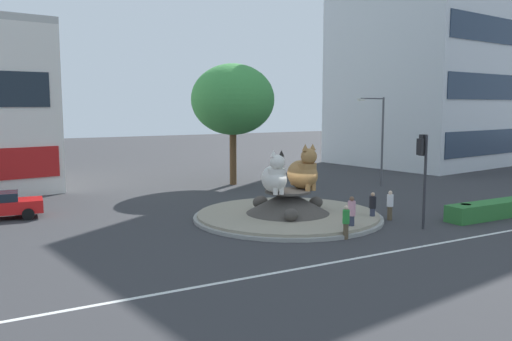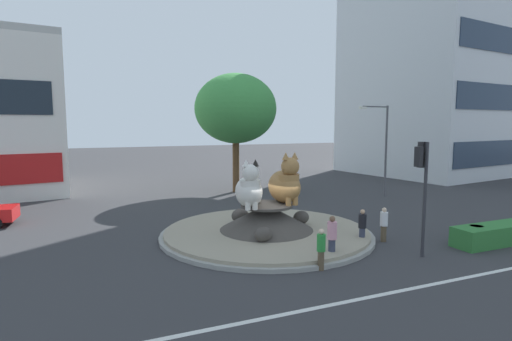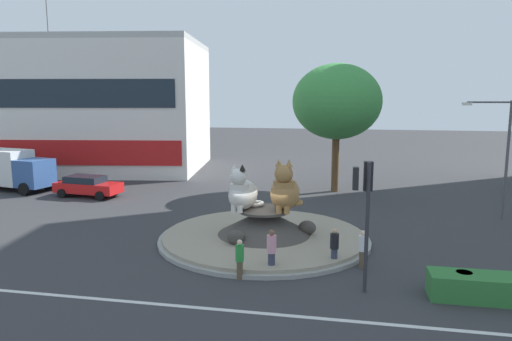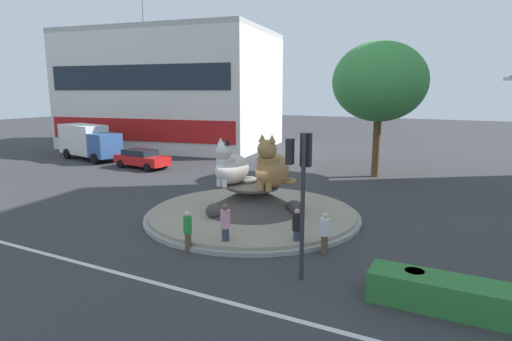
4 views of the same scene
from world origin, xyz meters
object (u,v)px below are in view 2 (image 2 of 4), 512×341
at_px(pedestrian_black_shirt, 362,226).
at_px(litter_bin, 476,236).
at_px(streetlight_arm, 383,143).
at_px(cat_statue_tabby, 285,184).
at_px(pedestrian_white_shirt, 384,224).
at_px(traffic_light_mast, 422,173).
at_px(office_tower, 448,29).
at_px(cat_statue_white, 249,189).
at_px(pedestrian_pink_shirt, 332,236).
at_px(pedestrian_green_shirt, 321,248).
at_px(broadleaf_tree_behind_island, 236,109).

relative_size(pedestrian_black_shirt, litter_bin, 1.77).
relative_size(streetlight_arm, litter_bin, 7.52).
height_order(cat_statue_tabby, litter_bin, cat_statue_tabby).
xyz_separation_m(pedestrian_black_shirt, pedestrian_white_shirt, (1.15, -0.10, 0.01)).
height_order(traffic_light_mast, office_tower, office_tower).
relative_size(cat_statue_white, pedestrian_black_shirt, 1.44).
height_order(office_tower, pedestrian_black_shirt, office_tower).
xyz_separation_m(streetlight_arm, pedestrian_pink_shirt, (-11.46, -10.74, -3.10)).
distance_m(pedestrian_green_shirt, pedestrian_pink_shirt, 1.44).
xyz_separation_m(traffic_light_mast, pedestrian_white_shirt, (0.07, 2.27, -2.63)).
bearing_deg(traffic_light_mast, cat_statue_tabby, 31.25).
bearing_deg(pedestrian_pink_shirt, streetlight_arm, 125.24).
bearing_deg(traffic_light_mast, broadleaf_tree_behind_island, 1.89).
xyz_separation_m(broadleaf_tree_behind_island, pedestrian_pink_shirt, (-2.07, -16.88, -5.66)).
bearing_deg(pedestrian_pink_shirt, pedestrian_white_shirt, 99.78).
bearing_deg(cat_statue_white, traffic_light_mast, 60.69).
bearing_deg(broadleaf_tree_behind_island, pedestrian_black_shirt, -88.63).
xyz_separation_m(pedestrian_white_shirt, litter_bin, (3.41, -2.13, -0.40)).
relative_size(streetlight_arm, pedestrian_white_shirt, 4.21).
distance_m(pedestrian_black_shirt, litter_bin, 5.09).
bearing_deg(litter_bin, office_tower, 45.71).
relative_size(streetlight_arm, pedestrian_pink_shirt, 3.81).
xyz_separation_m(pedestrian_pink_shirt, litter_bin, (7.00, -0.98, -0.48)).
distance_m(pedestrian_green_shirt, litter_bin, 8.11).
bearing_deg(pedestrian_black_shirt, pedestrian_green_shirt, -39.16).
xyz_separation_m(office_tower, litter_bin, (-21.42, -21.95, -15.33)).
bearing_deg(pedestrian_pink_shirt, broadleaf_tree_behind_island, 165.10).
distance_m(cat_statue_white, traffic_light_mast, 7.53).
bearing_deg(traffic_light_mast, litter_bin, -90.39).
bearing_deg(pedestrian_white_shirt, office_tower, -91.26).
distance_m(office_tower, pedestrian_white_shirt, 35.11).
distance_m(cat_statue_white, office_tower, 37.42).
height_order(pedestrian_pink_shirt, litter_bin, pedestrian_pink_shirt).
bearing_deg(cat_statue_white, pedestrian_pink_shirt, 40.46).
relative_size(cat_statue_white, pedestrian_white_shirt, 1.43).
xyz_separation_m(traffic_light_mast, litter_bin, (3.49, 0.14, -3.02)).
height_order(office_tower, pedestrian_white_shirt, office_tower).
distance_m(pedestrian_black_shirt, pedestrian_white_shirt, 1.15).
bearing_deg(office_tower, pedestrian_white_shirt, -149.56).
xyz_separation_m(office_tower, pedestrian_white_shirt, (-24.83, -19.82, -14.94)).
distance_m(traffic_light_mast, office_tower, 35.49).
distance_m(pedestrian_green_shirt, pedestrian_white_shirt, 5.12).
distance_m(office_tower, pedestrian_pink_shirt, 38.31).
distance_m(broadleaf_tree_behind_island, pedestrian_pink_shirt, 17.92).
height_order(pedestrian_green_shirt, litter_bin, pedestrian_green_shirt).
xyz_separation_m(cat_statue_white, streetlight_arm, (13.50, 6.89, 1.63)).
bearing_deg(traffic_light_mast, pedestrian_white_shirt, -4.57).
relative_size(streetlight_arm, pedestrian_black_shirt, 4.25).
distance_m(office_tower, streetlight_arm, 23.03).
height_order(streetlight_arm, pedestrian_white_shirt, streetlight_arm).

